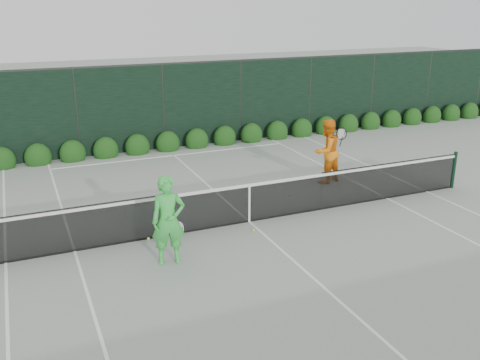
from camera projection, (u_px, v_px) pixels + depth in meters
name	position (u px, v px, depth m)	size (l,w,h in m)	color
ground	(249.00, 222.00, 13.02)	(80.00, 80.00, 0.00)	gray
tennis_net	(248.00, 202.00, 12.84)	(12.90, 0.10, 1.07)	#11331E
player_woman	(168.00, 221.00, 10.73)	(0.73, 0.53, 1.85)	green
player_man	(326.00, 151.00, 15.60)	(1.09, 0.96, 1.89)	orange
court_lines	(249.00, 222.00, 13.02)	(11.03, 23.83, 0.01)	white
windscreen_fence	(308.00, 200.00, 10.17)	(32.00, 21.07, 3.06)	black
hedge_row	(168.00, 144.00, 19.17)	(31.66, 0.65, 0.94)	#10360E
tennis_balls	(220.00, 218.00, 13.16)	(4.33, 1.85, 0.07)	#D4EC34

